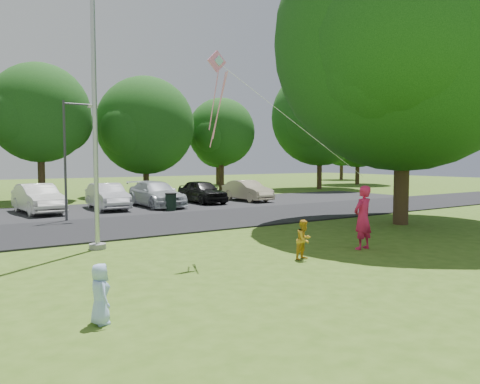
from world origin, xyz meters
TOP-DOWN VIEW (x-y plane):
  - ground at (0.00, 0.00)m, footprint 120.00×120.00m
  - park_road at (0.00, 9.00)m, footprint 60.00×6.00m
  - parking_strip at (0.00, 15.50)m, footprint 42.00×7.00m
  - flagpole at (-3.50, 5.00)m, footprint 0.50×0.50m
  - street_lamp at (-2.54, 11.85)m, footprint 1.46×0.20m
  - trash_can at (2.73, 13.00)m, footprint 0.60×0.60m
  - big_tree at (8.51, 3.29)m, footprint 11.13×10.60m
  - tree_row at (1.59, 24.23)m, footprint 64.35×11.94m
  - horizon_trees at (4.06, 33.88)m, footprint 77.46×7.20m
  - parked_cars at (-0.77, 15.49)m, footprint 19.80×5.21m
  - woman at (3.08, 0.55)m, footprint 0.75×0.54m
  - child_yellow at (0.68, 0.47)m, footprint 0.60×0.51m
  - child_blue at (-5.41, -1.42)m, footprint 0.32×0.49m
  - kite at (-1.03, 1.95)m, footprint 4.50×1.70m

SIDE VIEW (x-z plane):
  - ground at x=0.00m, z-range 0.00..0.00m
  - park_road at x=0.00m, z-range 0.00..0.06m
  - parking_strip at x=0.00m, z-range 0.00..0.06m
  - trash_can at x=2.73m, z-range 0.00..0.95m
  - child_blue at x=-5.41m, z-range 0.00..1.00m
  - child_yellow at x=0.68m, z-range 0.00..1.07m
  - parked_cars at x=-0.77m, z-range 0.03..1.47m
  - woman at x=3.08m, z-range 0.00..1.91m
  - street_lamp at x=-2.54m, z-range 0.52..5.71m
  - flagpole at x=-3.50m, z-range -0.83..9.17m
  - horizon_trees at x=4.06m, z-range 0.79..7.81m
  - kite at x=-1.03m, z-range 3.09..6.53m
  - tree_row at x=1.59m, z-range 0.27..11.15m
  - big_tree at x=8.51m, z-range 0.79..13.59m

